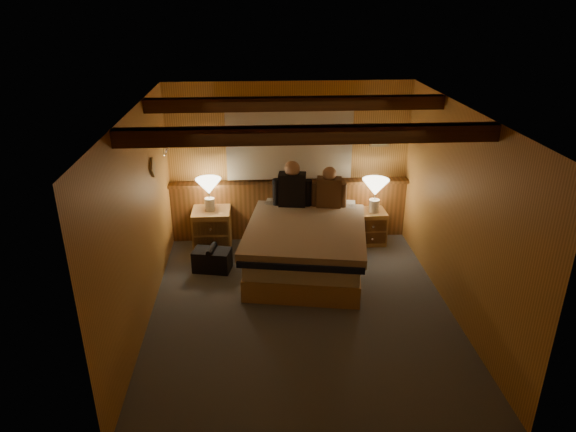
{
  "coord_description": "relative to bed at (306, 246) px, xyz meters",
  "views": [
    {
      "loc": [
        -0.51,
        -5.27,
        3.5
      ],
      "look_at": [
        -0.13,
        0.4,
        1.06
      ],
      "focal_mm": 32.0,
      "sensor_mm": 36.0,
      "label": 1
    }
  ],
  "objects": [
    {
      "name": "bed",
      "position": [
        0.0,
        0.0,
        0.0
      ],
      "size": [
        1.84,
        2.23,
        0.68
      ],
      "rotation": [
        0.0,
        0.0,
        -0.17
      ],
      "color": "tan",
      "rests_on": "floor"
    },
    {
      "name": "curtain_window",
      "position": [
        -0.16,
        1.04,
        1.17
      ],
      "size": [
        2.18,
        0.09,
        1.11
      ],
      "color": "#4D2E13",
      "rests_on": "wall_back"
    },
    {
      "name": "ceiling",
      "position": [
        -0.16,
        -0.99,
        2.05
      ],
      "size": [
        4.2,
        4.2,
        0.0
      ],
      "primitive_type": "plane",
      "rotation": [
        3.14,
        0.0,
        0.0
      ],
      "color": "#B78B44",
      "rests_on": "wall_back"
    },
    {
      "name": "wall_left",
      "position": [
        -1.96,
        -0.99,
        0.85
      ],
      "size": [
        0.0,
        4.2,
        4.2
      ],
      "primitive_type": "plane",
      "rotation": [
        1.57,
        0.0,
        1.57
      ],
      "color": "gold",
      "rests_on": "floor"
    },
    {
      "name": "framed_print",
      "position": [
        1.19,
        1.09,
        1.2
      ],
      "size": [
        0.3,
        0.04,
        0.25
      ],
      "color": "#A88754",
      "rests_on": "wall_back"
    },
    {
      "name": "lamp_left",
      "position": [
        -1.35,
        0.75,
        0.59
      ],
      "size": [
        0.37,
        0.37,
        0.48
      ],
      "color": "silver",
      "rests_on": "nightstand_left"
    },
    {
      "name": "nightstand_right",
      "position": [
        1.05,
        0.78,
        -0.1
      ],
      "size": [
        0.48,
        0.43,
        0.51
      ],
      "rotation": [
        0.0,
        0.0,
        0.02
      ],
      "color": "tan",
      "rests_on": "floor"
    },
    {
      "name": "nightstand_left",
      "position": [
        -1.33,
        0.74,
        -0.05
      ],
      "size": [
        0.55,
        0.5,
        0.61
      ],
      "rotation": [
        0.0,
        0.0,
        -0.0
      ],
      "color": "tan",
      "rests_on": "floor"
    },
    {
      "name": "wall_back",
      "position": [
        -0.16,
        1.11,
        0.85
      ],
      "size": [
        3.6,
        0.0,
        3.6
      ],
      "primitive_type": "plane",
      "rotation": [
        1.57,
        0.0,
        0.0
      ],
      "color": "gold",
      "rests_on": "floor"
    },
    {
      "name": "floor",
      "position": [
        -0.16,
        -0.99,
        -0.35
      ],
      "size": [
        4.2,
        4.2,
        0.0
      ],
      "primitive_type": "plane",
      "color": "#4F565E",
      "rests_on": "ground"
    },
    {
      "name": "coat_rail",
      "position": [
        -1.88,
        0.59,
        1.31
      ],
      "size": [
        0.05,
        0.55,
        0.24
      ],
      "color": "silver",
      "rests_on": "wall_left"
    },
    {
      "name": "person_left",
      "position": [
        -0.14,
        0.69,
        0.6
      ],
      "size": [
        0.57,
        0.28,
        0.7
      ],
      "rotation": [
        0.0,
        0.0,
        -0.14
      ],
      "color": "black",
      "rests_on": "bed"
    },
    {
      "name": "ceiling_beams",
      "position": [
        -0.16,
        -0.84,
        1.96
      ],
      "size": [
        3.6,
        1.65,
        0.16
      ],
      "color": "#4D2E13",
      "rests_on": "ceiling"
    },
    {
      "name": "wall_front",
      "position": [
        -0.16,
        -3.09,
        0.85
      ],
      "size": [
        3.6,
        0.0,
        3.6
      ],
      "primitive_type": "plane",
      "rotation": [
        -1.57,
        0.0,
        0.0
      ],
      "color": "gold",
      "rests_on": "floor"
    },
    {
      "name": "person_right",
      "position": [
        0.39,
        0.62,
        0.57
      ],
      "size": [
        0.51,
        0.25,
        0.62
      ],
      "rotation": [
        0.0,
        0.0,
        -0.14
      ],
      "color": "#543821",
      "rests_on": "bed"
    },
    {
      "name": "wainscot",
      "position": [
        -0.16,
        1.05,
        0.13
      ],
      "size": [
        3.6,
        0.23,
        0.94
      ],
      "color": "brown",
      "rests_on": "wall_back"
    },
    {
      "name": "lamp_right",
      "position": [
        1.09,
        0.74,
        0.52
      ],
      "size": [
        0.39,
        0.39,
        0.51
      ],
      "color": "silver",
      "rests_on": "nightstand_right"
    },
    {
      "name": "duffel_bag",
      "position": [
        -1.29,
        0.05,
        -0.2
      ],
      "size": [
        0.56,
        0.4,
        0.36
      ],
      "rotation": [
        0.0,
        0.0,
        -0.21
      ],
      "color": "black",
      "rests_on": "floor"
    },
    {
      "name": "wall_right",
      "position": [
        1.64,
        -0.99,
        0.85
      ],
      "size": [
        0.0,
        4.2,
        4.2
      ],
      "primitive_type": "plane",
      "rotation": [
        1.57,
        0.0,
        -1.57
      ],
      "color": "gold",
      "rests_on": "floor"
    }
  ]
}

